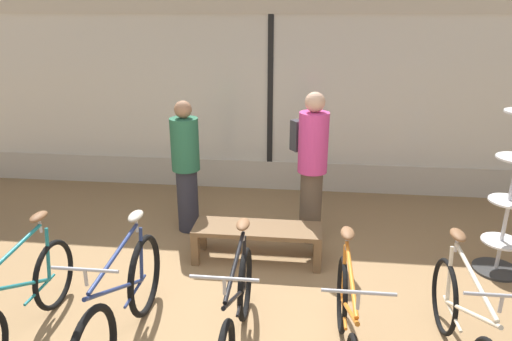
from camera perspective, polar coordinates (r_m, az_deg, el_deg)
The scene contains 11 objects.
ground_plane at distance 4.21m, azimuth -2.49°, elevation -19.45°, with size 24.00×24.00×0.00m, color #99754C.
shop_back_wall at distance 6.77m, azimuth 1.82°, elevation 10.81°, with size 12.00×0.08×3.20m.
bicycle_far_left at distance 4.36m, azimuth -27.28°, elevation -14.50°, with size 0.46×1.68×1.01m.
bicycle_left at distance 3.95m, azimuth -16.34°, elevation -16.08°, with size 0.46×1.80×1.05m.
bicycle_center at distance 3.78m, azimuth -2.45°, elevation -17.55°, with size 0.46×1.68×1.01m.
bicycle_right at distance 3.72m, azimuth 11.26°, elevation -18.56°, with size 0.46×1.67×1.01m.
bicycle_far_right at distance 3.95m, azimuth 24.48°, elevation -17.57°, with size 0.46×1.68×1.01m.
accessory_rack at distance 5.34m, azimuth 28.99°, elevation -3.98°, with size 0.48×0.48×1.83m.
display_bench at distance 5.06m, azimuth 0.16°, elevation -7.80°, with size 1.40×0.44×0.40m.
customer_near_rack at distance 5.30m, azimuth 6.95°, elevation 0.93°, with size 0.51×0.56×1.80m.
customer_by_window at distance 5.62m, azimuth -8.75°, elevation 0.72°, with size 0.42×0.42×1.65m.
Camera 1 is at (0.54, -3.24, 2.64)m, focal length 32.00 mm.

